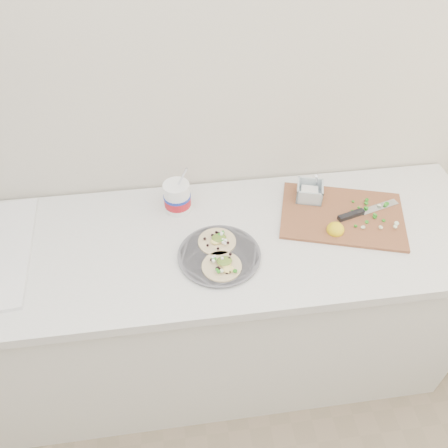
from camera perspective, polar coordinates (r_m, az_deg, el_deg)
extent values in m
cube|color=beige|center=(1.59, -9.84, 15.63)|extent=(3.50, 0.05, 2.60)
cube|color=silver|center=(1.96, -6.65, -11.76)|extent=(2.40, 0.62, 0.86)
cube|color=silver|center=(1.60, -7.92, -3.23)|extent=(2.44, 0.66, 0.04)
cylinder|color=#59585F|center=(1.52, -0.61, -4.13)|extent=(0.28, 0.28, 0.01)
cylinder|color=#59585F|center=(1.52, -0.62, -4.01)|extent=(0.29, 0.29, 0.00)
cylinder|color=white|center=(1.67, -6.14, 3.51)|extent=(0.10, 0.10, 0.12)
cylinder|color=#AC131E|center=(1.68, -6.10, 3.16)|extent=(0.10, 0.10, 0.04)
cylinder|color=#192D99|center=(1.67, -6.15, 3.64)|extent=(0.10, 0.10, 0.01)
cube|color=brown|center=(1.73, 15.17, 1.12)|extent=(0.53, 0.44, 0.01)
cube|color=white|center=(1.76, 11.08, 3.97)|extent=(0.06, 0.06, 0.03)
ellipsoid|color=yellow|center=(1.64, 14.39, -0.50)|extent=(0.06, 0.06, 0.05)
cube|color=silver|center=(1.79, 19.55, 2.09)|extent=(0.17, 0.08, 0.00)
cube|color=black|center=(1.72, 16.27, 1.14)|extent=(0.11, 0.05, 0.02)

